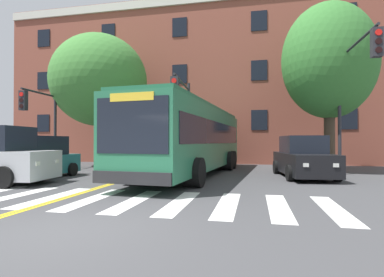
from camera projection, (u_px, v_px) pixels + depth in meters
The scene contains 14 objects.
ground_plane at pixel (58, 231), 5.30m from camera, with size 120.00×120.00×0.00m, color #424244.
crosswalk at pixel (93, 199), 8.24m from camera, with size 12.84×3.23×0.01m.
lane_line_yellow_inner at pixel (181, 163), 22.14m from camera, with size 0.12×36.00×0.01m, color gold.
lane_line_yellow_outer at pixel (183, 163), 22.10m from camera, with size 0.12×36.00×0.01m, color gold.
city_bus at pixel (193, 138), 14.33m from camera, with size 3.68×12.39×3.24m.
car_teal_near_lane at pixel (39, 159), 13.01m from camera, with size 2.07×3.69×1.83m.
car_black_far_lane at pixel (303, 158), 13.31m from camera, with size 2.44×4.77×1.84m.
car_white_behind_bus at pixel (231, 148), 24.21m from camera, with size 2.38×5.02×2.27m.
traffic_light_near_corner at pixel (352, 83), 12.70m from camera, with size 0.37×4.46×5.95m.
traffic_light_far_corner at pixel (42, 114), 16.73m from camera, with size 0.40×2.96×4.84m.
traffic_light_overhead at pixel (183, 107), 15.22m from camera, with size 0.51×4.21×4.91m.
street_tree_curbside_large at pixel (329, 62), 15.74m from camera, with size 6.89×7.04×8.85m.
street_tree_curbside_small at pixel (99, 81), 19.37m from camera, with size 8.03×8.24×8.49m.
building_facade at pixel (192, 89), 26.24m from camera, with size 28.51×8.89×12.36m.
Camera 1 is at (3.42, -4.71, 1.58)m, focal length 28.00 mm.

